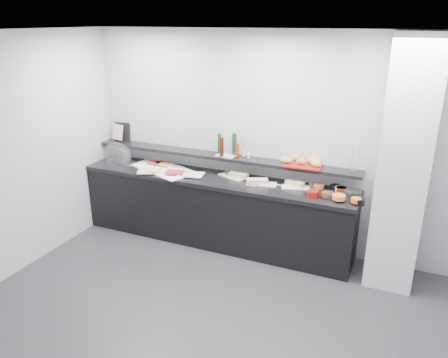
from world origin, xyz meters
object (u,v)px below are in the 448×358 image
at_px(framed_print, 122,132).
at_px(bread_tray, 303,165).
at_px(carafe, 355,160).
at_px(sandwich_plate_mid, 261,184).
at_px(cloche_base, 122,163).
at_px(condiment_tray, 226,155).

distance_m(framed_print, bread_tray, 2.67).
relative_size(bread_tray, carafe, 1.49).
distance_m(sandwich_plate_mid, carafe, 1.13).
xyz_separation_m(cloche_base, framed_print, (-0.17, 0.30, 0.36)).
xyz_separation_m(condiment_tray, carafe, (1.59, 0.01, 0.14)).
distance_m(framed_print, condiment_tray, 1.67).
bearing_deg(cloche_base, bread_tray, 21.18).
distance_m(bread_tray, carafe, 0.60).
relative_size(sandwich_plate_mid, bread_tray, 0.82).
distance_m(framed_print, carafe, 3.25).
xyz_separation_m(framed_print, carafe, (3.25, -0.08, 0.02)).
xyz_separation_m(framed_print, bread_tray, (2.66, -0.08, -0.12)).
bearing_deg(carafe, cloche_base, -175.92).
bearing_deg(carafe, condiment_tray, -179.50).
xyz_separation_m(cloche_base, bread_tray, (2.49, 0.22, 0.24)).
bearing_deg(cloche_base, carafe, 20.23).
relative_size(cloche_base, sandwich_plate_mid, 1.09).
bearing_deg(condiment_tray, sandwich_plate_mid, -10.11).
relative_size(framed_print, condiment_tray, 1.07).
bearing_deg(cloche_base, sandwich_plate_mid, 17.30).
relative_size(condiment_tray, carafe, 0.81).
bearing_deg(condiment_tray, framed_print, -176.60).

